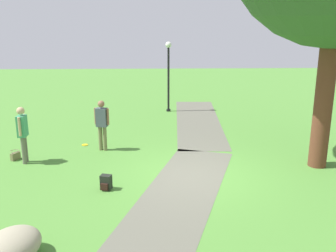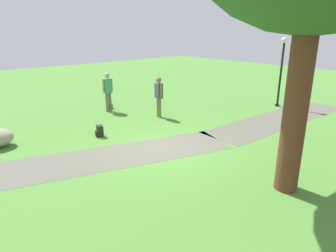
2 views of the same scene
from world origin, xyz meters
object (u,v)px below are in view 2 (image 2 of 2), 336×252
man_near_boulder (159,94)px  handbag_on_grass (110,106)px  woman_with_handbag (108,89)px  frisbee_on_grass (158,111)px  lamp_post (282,64)px  spare_backpack_on_lawn (100,131)px

man_near_boulder → handbag_on_grass: size_ratio=4.70×
woman_with_handbag → frisbee_on_grass: (-1.69, 1.55, -1.04)m
handbag_on_grass → frisbee_on_grass: bearing=125.8°
handbag_on_grass → frisbee_on_grass: size_ratio=1.65×
lamp_post → frisbee_on_grass: (5.08, -3.16, -2.05)m
lamp_post → woman_with_handbag: (6.77, -4.71, -1.01)m
woman_with_handbag → man_near_boulder: 2.54m
man_near_boulder → frisbee_on_grass: (-0.56, -0.73, -1.00)m
lamp_post → man_near_boulder: lamp_post is taller
lamp_post → handbag_on_grass: lamp_post is taller
woman_with_handbag → frisbee_on_grass: size_ratio=8.02×
handbag_on_grass → man_near_boulder: bearing=107.6°
lamp_post → frisbee_on_grass: size_ratio=14.79×
handbag_on_grass → frisbee_on_grass: 2.42m
woman_with_handbag → handbag_on_grass: bearing=-124.2°
lamp_post → man_near_boulder: 6.23m
lamp_post → man_near_boulder: bearing=-23.4°
man_near_boulder → handbag_on_grass: 2.95m
woman_with_handbag → frisbee_on_grass: 2.52m
handbag_on_grass → spare_backpack_on_lawn: bearing=53.7°
handbag_on_grass → spare_backpack_on_lawn: size_ratio=0.92×
frisbee_on_grass → spare_backpack_on_lawn: bearing=17.9°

